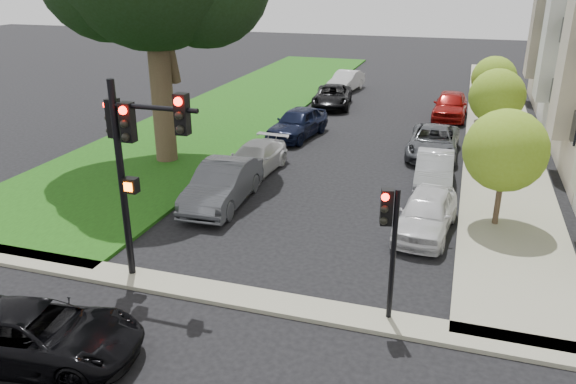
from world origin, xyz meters
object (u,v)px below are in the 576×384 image
(car_parked_2, at_px, (433,141))
(car_parked_8, at_px, (332,96))
(traffic_signal_main, at_px, (133,147))
(car_parked_9, at_px, (346,81))
(car_parked_6, at_px, (255,159))
(small_tree_a, at_px, (505,151))
(car_parked_0, at_px, (426,213))
(traffic_signal_secondary, at_px, (390,231))
(small_tree_c, at_px, (494,78))
(car_parked_3, at_px, (450,105))
(car_cross_near, at_px, (37,334))
(car_parked_7, at_px, (298,123))
(small_tree_b, at_px, (497,97))
(car_parked_5, at_px, (223,184))
(car_parked_1, at_px, (434,170))

(car_parked_2, distance_m, car_parked_8, 11.15)
(traffic_signal_main, height_order, car_parked_9, traffic_signal_main)
(traffic_signal_main, xyz_separation_m, car_parked_6, (-0.27, 9.39, -3.26))
(small_tree_a, bearing_deg, car_parked_0, -150.97)
(traffic_signal_main, height_order, car_parked_6, traffic_signal_main)
(traffic_signal_secondary, bearing_deg, car_parked_8, 106.56)
(small_tree_c, relative_size, car_parked_3, 0.81)
(car_cross_near, bearing_deg, car_parked_8, -9.67)
(car_cross_near, relative_size, car_parked_7, 1.02)
(car_parked_0, distance_m, car_parked_9, 24.19)
(traffic_signal_main, xyz_separation_m, car_parked_0, (7.31, 5.45, -3.18))
(small_tree_b, bearing_deg, car_parked_2, -144.86)
(traffic_signal_main, bearing_deg, small_tree_b, 59.43)
(small_tree_c, height_order, car_parked_9, small_tree_c)
(traffic_signal_main, relative_size, car_parked_0, 1.35)
(car_parked_5, height_order, car_parked_6, car_parked_5)
(car_parked_7, bearing_deg, small_tree_b, 13.76)
(small_tree_a, height_order, car_parked_3, small_tree_a)
(car_parked_0, relative_size, car_parked_8, 0.85)
(car_cross_near, height_order, car_parked_5, car_parked_5)
(small_tree_c, relative_size, car_parked_9, 0.87)
(car_parked_2, bearing_deg, car_parked_5, -128.99)
(car_parked_0, height_order, car_parked_3, car_parked_3)
(car_parked_3, distance_m, car_parked_9, 9.90)
(small_tree_b, bearing_deg, small_tree_a, -90.00)
(small_tree_a, bearing_deg, car_parked_1, 124.52)
(car_parked_0, bearing_deg, traffic_signal_secondary, -90.05)
(car_parked_1, bearing_deg, car_parked_6, -177.12)
(car_parked_0, xyz_separation_m, car_parked_6, (-7.58, 3.94, -0.08))
(small_tree_a, relative_size, car_parked_9, 0.94)
(small_tree_c, relative_size, car_parked_6, 0.86)
(car_parked_1, bearing_deg, car_parked_5, -151.64)
(small_tree_c, relative_size, car_parked_1, 0.91)
(car_parked_0, relative_size, car_parked_5, 0.86)
(car_parked_2, height_order, car_parked_7, car_parked_7)
(small_tree_c, xyz_separation_m, car_parked_1, (-2.31, -11.96, -1.82))
(car_parked_1, relative_size, car_parked_2, 0.85)
(car_parked_0, xyz_separation_m, car_parked_3, (0.01, 16.68, 0.08))
(traffic_signal_secondary, bearing_deg, car_parked_3, 88.57)
(small_tree_b, height_order, car_parked_1, small_tree_b)
(small_tree_b, relative_size, small_tree_c, 1.05)
(car_parked_0, relative_size, car_parked_3, 0.90)
(car_parked_9, bearing_deg, car_parked_2, -55.10)
(small_tree_b, relative_size, car_parked_6, 0.90)
(car_parked_0, xyz_separation_m, car_parked_7, (-7.42, 9.89, 0.07))
(traffic_signal_secondary, height_order, car_parked_3, traffic_signal_secondary)
(traffic_signal_main, bearing_deg, small_tree_c, 66.54)
(car_parked_1, height_order, car_parked_2, car_parked_1)
(car_cross_near, bearing_deg, car_parked_9, -9.10)
(traffic_signal_main, height_order, car_parked_5, traffic_signal_main)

